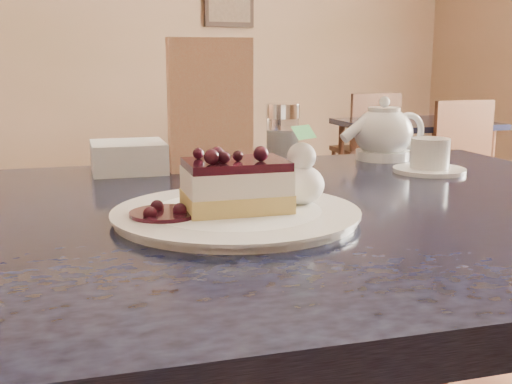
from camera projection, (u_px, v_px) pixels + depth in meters
name	position (u px, v px, depth m)	size (l,w,h in m)	color
main_table	(227.00, 269.00, 0.92)	(1.43, 1.03, 0.84)	#181B31
dessert_plate	(236.00, 215.00, 0.85)	(0.32, 0.32, 0.01)	white
cheesecake_slice	(236.00, 186.00, 0.84)	(0.14, 0.11, 0.07)	#D7B671
whipped_cream	(301.00, 184.00, 0.88)	(0.06, 0.06, 0.06)	white
berry_sauce	(165.00, 214.00, 0.81)	(0.09, 0.09, 0.01)	black
tea_set	(391.00, 139.00, 1.31)	(0.18, 0.30, 0.12)	white
menu_card	(211.00, 106.00, 1.19)	(0.16, 0.03, 0.25)	beige
sugar_shaker	(282.00, 134.00, 1.26)	(0.07, 0.07, 0.12)	white
napkin_stack	(128.00, 157.00, 1.20)	(0.13, 0.13, 0.06)	white
bg_table_far_right	(411.00, 213.00, 4.18)	(0.95, 1.61, 1.07)	#181B31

